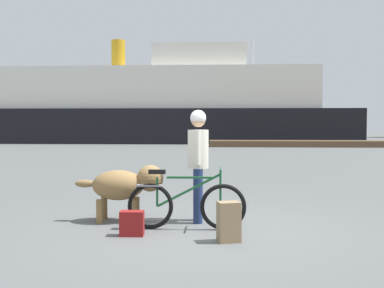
{
  "coord_description": "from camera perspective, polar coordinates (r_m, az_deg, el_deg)",
  "views": [
    {
      "loc": [
        0.19,
        -6.52,
        1.53
      ],
      "look_at": [
        -0.24,
        1.43,
        1.17
      ],
      "focal_mm": 43.04,
      "sensor_mm": 36.0,
      "label": 1
    }
  ],
  "objects": [
    {
      "name": "handbag_pannier",
      "position": [
        6.38,
        -7.45,
        -9.73
      ],
      "size": [
        0.32,
        0.19,
        0.34
      ],
      "primitive_type": "cube",
      "rotation": [
        0.0,
        0.0,
        0.03
      ],
      "color": "maroon",
      "rests_on": "ground_plane"
    },
    {
      "name": "dog",
      "position": [
        7.23,
        -8.28,
        -5.01
      ],
      "size": [
        1.39,
        0.55,
        0.88
      ],
      "color": "olive",
      "rests_on": "ground_plane"
    },
    {
      "name": "backpack",
      "position": [
        6.02,
        4.58,
        -9.59
      ],
      "size": [
        0.32,
        0.27,
        0.52
      ],
      "primitive_type": "cube",
      "rotation": [
        0.0,
        0.0,
        0.28
      ],
      "color": "#8C7251",
      "rests_on": "ground_plane"
    },
    {
      "name": "pine_tree_mid_back",
      "position": [
        59.95,
        -2.51,
        7.92
      ],
      "size": [
        3.58,
        3.58,
        11.09
      ],
      "color": "#4C331E",
      "rests_on": "ground_plane"
    },
    {
      "name": "dock_pier",
      "position": [
        31.37,
        17.03,
        0.04
      ],
      "size": [
        16.09,
        2.04,
        0.4
      ],
      "primitive_type": "cube",
      "color": "brown",
      "rests_on": "ground_plane"
    },
    {
      "name": "pine_tree_far_left",
      "position": [
        54.36,
        -4.18,
        6.94
      ],
      "size": [
        3.48,
        3.48,
        9.34
      ],
      "color": "#4C331E",
      "rests_on": "ground_plane"
    },
    {
      "name": "ground_plane",
      "position": [
        6.7,
        1.42,
        -10.6
      ],
      "size": [
        160.0,
        160.0,
        0.0
      ],
      "primitive_type": "plane",
      "color": "#595B5B"
    },
    {
      "name": "person_cyclist",
      "position": [
        7.09,
        0.76,
        -1.31
      ],
      "size": [
        0.32,
        0.53,
        1.73
      ],
      "color": "navy",
      "rests_on": "ground_plane"
    },
    {
      "name": "bicycle",
      "position": [
        6.65,
        -0.82,
        -7.47
      ],
      "size": [
        1.71,
        0.44,
        0.89
      ],
      "color": "black",
      "rests_on": "ground_plane"
    },
    {
      "name": "pine_tree_center",
      "position": [
        54.11,
        1.27,
        7.46
      ],
      "size": [
        3.99,
        3.99,
        10.16
      ],
      "color": "#4C331E",
      "rests_on": "ground_plane"
    },
    {
      "name": "ferry_boat",
      "position": [
        37.26,
        -3.42,
        4.6
      ],
      "size": [
        29.99,
        7.5,
        8.23
      ],
      "color": "black",
      "rests_on": "ground_plane"
    },
    {
      "name": "sailboat_moored",
      "position": [
        40.82,
        7.45,
        1.1
      ],
      "size": [
        8.28,
        2.32,
        8.78
      ],
      "color": "silver",
      "rests_on": "ground_plane"
    }
  ]
}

